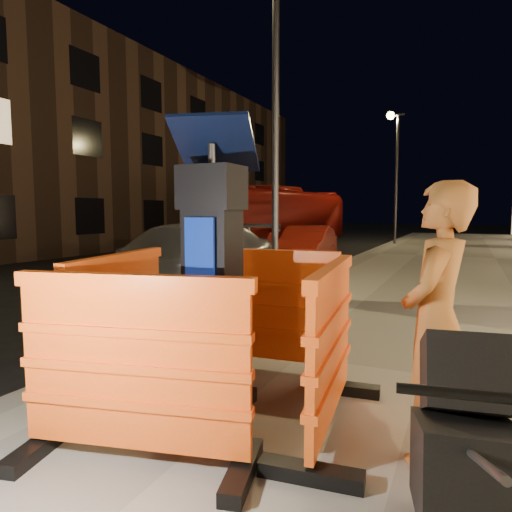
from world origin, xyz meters
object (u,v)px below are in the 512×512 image
at_px(car_silver, 187,309).
at_px(barrier_kerbside, 119,321).
at_px(barrier_front, 134,371).
at_px(stroller, 470,460).
at_px(bus_doubledecker, 280,247).
at_px(man, 436,322).
at_px(barrier_back, 262,309).
at_px(car_red, 307,266).
at_px(parking_kiosk, 213,274).
at_px(barrier_bldgside, 331,348).

bearing_deg(car_silver, barrier_kerbside, -68.94).
height_order(barrier_front, stroller, barrier_front).
height_order(bus_doubledecker, stroller, bus_doubledecker).
bearing_deg(man, barrier_back, -112.02).
height_order(car_red, man, man).
height_order(barrier_back, car_silver, barrier_back).
bearing_deg(barrier_front, stroller, -14.31).
bearing_deg(stroller, bus_doubledecker, 104.56).
relative_size(bus_doubledecker, man, 5.77).
bearing_deg(car_red, barrier_front, -82.81).
xyz_separation_m(barrier_front, bus_doubledecker, (-6.17, 17.81, -0.74)).
distance_m(barrier_back, car_silver, 3.70).
height_order(barrier_front, man, man).
bearing_deg(barrier_back, parking_kiosk, -95.17).
bearing_deg(barrier_kerbside, car_red, -0.70).
relative_size(barrier_back, barrier_bldgside, 1.00).
xyz_separation_m(parking_kiosk, car_red, (-2.68, 10.39, -1.21)).
distance_m(barrier_back, barrier_bldgside, 1.34).
bearing_deg(barrier_front, barrier_bldgside, 31.83).
relative_size(barrier_back, car_red, 0.40).
bearing_deg(barrier_front, barrier_back, 76.83).
bearing_deg(parking_kiosk, man, -11.20).
bearing_deg(barrier_front, car_silver, 106.74).
distance_m(barrier_bldgside, car_silver, 5.03).
bearing_deg(parking_kiosk, barrier_bldgside, -8.17).
distance_m(barrier_kerbside, stroller, 2.95).
bearing_deg(barrier_bldgside, barrier_front, 128.83).
xyz_separation_m(barrier_kerbside, stroller, (2.78, -0.99, -0.10)).
relative_size(barrier_kerbside, barrier_bldgside, 1.00).
relative_size(parking_kiosk, car_red, 0.56).
bearing_deg(barrier_kerbside, bus_doubledecker, 7.05).
relative_size(barrier_back, barrier_kerbside, 1.00).
relative_size(barrier_kerbside, bus_doubledecker, 0.15).
xyz_separation_m(parking_kiosk, barrier_bldgside, (0.95, 0.00, -0.47)).
xyz_separation_m(barrier_back, man, (1.63, -1.04, 0.28)).
bearing_deg(barrier_front, bus_doubledecker, 95.95).
bearing_deg(barrier_back, barrier_bldgside, -50.17).
bearing_deg(bus_doubledecker, barrier_bldgside, -59.42).
bearing_deg(barrier_bldgside, stroller, -144.37).
xyz_separation_m(barrier_front, barrier_bldgside, (0.95, 0.95, 0.00)).
xyz_separation_m(barrier_back, bus_doubledecker, (-6.17, 15.91, -0.74)).
relative_size(car_red, bus_doubledecker, 0.38).
xyz_separation_m(car_silver, stroller, (4.40, -4.50, 0.64)).
height_order(car_silver, stroller, stroller).
bearing_deg(barrier_back, man, -37.59).
bearing_deg(barrier_front, man, 14.71).
distance_m(barrier_front, car_red, 11.68).
height_order(barrier_back, barrier_kerbside, same).
height_order(barrier_front, car_red, barrier_front).
bearing_deg(bus_doubledecker, stroller, -58.16).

